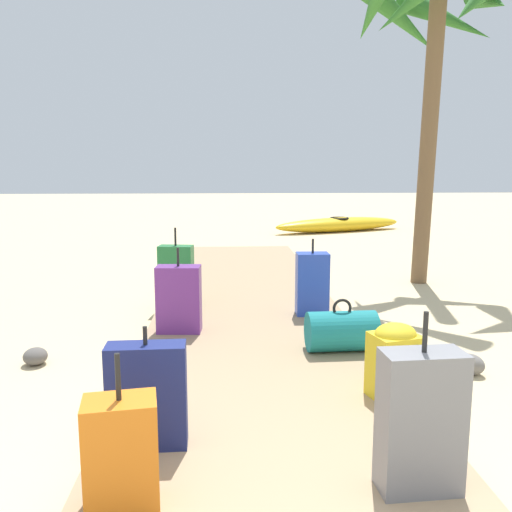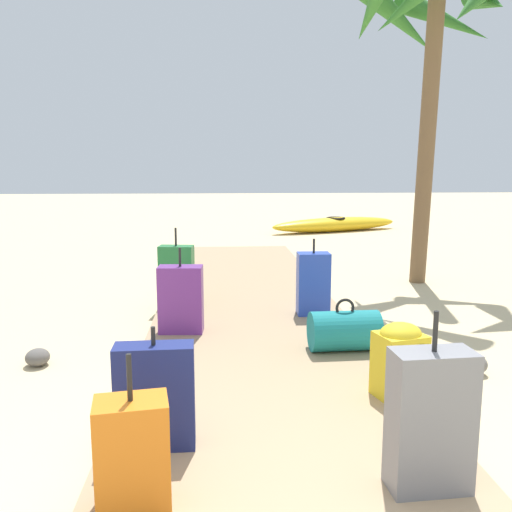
{
  "view_description": "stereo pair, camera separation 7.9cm",
  "coord_description": "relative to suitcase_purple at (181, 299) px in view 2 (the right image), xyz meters",
  "views": [
    {
      "loc": [
        -0.27,
        -1.54,
        1.62
      ],
      "look_at": [
        0.13,
        4.94,
        0.55
      ],
      "focal_mm": 37.42,
      "sensor_mm": 36.0,
      "label": 1
    },
    {
      "loc": [
        -0.35,
        -1.53,
        1.62
      ],
      "look_at": [
        0.13,
        4.94,
        0.55
      ],
      "focal_mm": 37.42,
      "sensor_mm": 36.0,
      "label": 2
    }
  ],
  "objects": [
    {
      "name": "kayak",
      "position": [
        3.42,
        8.66,
        -0.21
      ],
      "size": [
        3.69,
        1.96,
        0.37
      ],
      "color": "gold",
      "rests_on": "ground"
    },
    {
      "name": "suitcase_green",
      "position": [
        -0.12,
        1.09,
        0.02
      ],
      "size": [
        0.41,
        0.25,
        0.88
      ],
      "color": "#237538",
      "rests_on": "boardwalk"
    },
    {
      "name": "ground_plane",
      "position": [
        0.7,
        0.19,
        -0.4
      ],
      "size": [
        60.0,
        60.0,
        0.0
      ],
      "primitive_type": "plane",
      "color": "#D1BA8C"
    },
    {
      "name": "rock_left_near",
      "position": [
        -1.15,
        -0.59,
        -0.33
      ],
      "size": [
        0.22,
        0.24,
        0.14
      ],
      "primitive_type": "ellipsoid",
      "rotation": [
        0.0,
        0.0,
        1.71
      ],
      "color": "#5B5651",
      "rests_on": "ground"
    },
    {
      "name": "rock_right_mid",
      "position": [
        2.38,
        -1.02,
        -0.32
      ],
      "size": [
        0.28,
        0.29,
        0.16
      ],
      "primitive_type": "ellipsoid",
      "rotation": [
        0.0,
        0.0,
        2.22
      ],
      "color": "slate",
      "rests_on": "ground"
    },
    {
      "name": "suitcase_purple",
      "position": [
        0.0,
        0.0,
        0.0
      ],
      "size": [
        0.43,
        0.25,
        0.81
      ],
      "color": "#6B2D84",
      "rests_on": "boardwalk"
    },
    {
      "name": "suitcase_orange",
      "position": [
        -0.04,
        -2.68,
        -0.05
      ],
      "size": [
        0.36,
        0.27,
        0.74
      ],
      "color": "orange",
      "rests_on": "boardwalk"
    },
    {
      "name": "boardwalk",
      "position": [
        0.7,
        1.09,
        -0.36
      ],
      "size": [
        2.04,
        8.99,
        0.08
      ],
      "primitive_type": "cube",
      "color": "tan",
      "rests_on": "ground"
    },
    {
      "name": "suitcase_blue",
      "position": [
        1.36,
        0.53,
        0.01
      ],
      "size": [
        0.34,
        0.23,
        0.81
      ],
      "color": "#2847B7",
      "rests_on": "boardwalk"
    },
    {
      "name": "backpack_yellow",
      "position": [
        1.57,
        -1.59,
        -0.04
      ],
      "size": [
        0.36,
        0.33,
        0.52
      ],
      "color": "gold",
      "rests_on": "boardwalk"
    },
    {
      "name": "palm_tree_far_right",
      "position": [
        3.2,
        2.34,
        3.06
      ],
      "size": [
        2.06,
        2.14,
        4.24
      ],
      "color": "brown",
      "rests_on": "ground"
    },
    {
      "name": "duffel_bag_teal",
      "position": [
        1.42,
        -0.63,
        -0.15
      ],
      "size": [
        0.6,
        0.36,
        0.45
      ],
      "color": "#197A7F",
      "rests_on": "boardwalk"
    },
    {
      "name": "suitcase_navy",
      "position": [
        -0.0,
        -2.13,
        -0.02
      ],
      "size": [
        0.44,
        0.18,
        0.69
      ],
      "color": "navy",
      "rests_on": "boardwalk"
    },
    {
      "name": "suitcase_grey",
      "position": [
        1.36,
        -2.62,
        0.03
      ],
      "size": [
        0.4,
        0.22,
        0.89
      ],
      "color": "slate",
      "rests_on": "boardwalk"
    }
  ]
}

